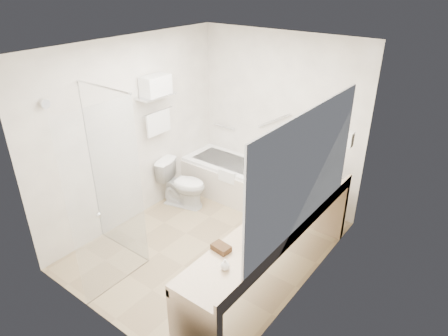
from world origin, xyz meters
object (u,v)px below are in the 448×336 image
Objects in this scene: bathtub at (235,179)px; toilet at (183,184)px; water_bottle_left at (325,172)px; amenity_basket at (221,248)px; vanity_counter at (275,240)px.

bathtub is 2.24× the size of toilet.
bathtub is at bearing 174.64° from water_bottle_left.
amenity_basket is (1.34, -2.09, 0.60)m from bathtub.
toilet is 2.32m from amenity_basket.
amenity_basket is (1.79, -1.38, 0.53)m from toilet.
toilet is (-0.45, -0.70, 0.07)m from bathtub.
vanity_counter reaches higher than toilet.
bathtub is at bearing 137.65° from vanity_counter.
bathtub is 0.59× the size of vanity_counter.
amenity_basket reaches higher than toilet.
water_bottle_left is at bearing 85.76° from amenity_basket.
amenity_basket reaches higher than bathtub.
vanity_counter is 3.78× the size of toilet.
amenity_basket is 1.95m from water_bottle_left.
amenity_basket is (-0.18, -0.70, 0.24)m from vanity_counter.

